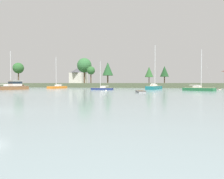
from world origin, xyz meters
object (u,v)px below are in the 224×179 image
at_px(sailboat_navy, 102,89).
at_px(dinghy_grey, 141,92).
at_px(sailboat_green, 199,90).
at_px(mooring_buoy_white, 106,91).
at_px(cruiser_wood, 17,87).
at_px(sailboat_skyblue, 9,88).
at_px(sailboat_orange, 57,88).
at_px(dinghy_cream, 217,89).
at_px(sailboat_teal, 154,88).

height_order(sailboat_navy, dinghy_grey, sailboat_navy).
relative_size(sailboat_green, mooring_buoy_white, 21.35).
relative_size(sailboat_navy, dinghy_grey, 2.27).
bearing_deg(dinghy_grey, sailboat_navy, 127.99).
relative_size(cruiser_wood, sailboat_skyblue, 0.71).
distance_m(sailboat_navy, sailboat_orange, 24.89).
relative_size(sailboat_green, sailboat_orange, 0.90).
xyz_separation_m(dinghy_grey, sailboat_skyblue, (-52.98, 25.13, 0.15)).
bearing_deg(mooring_buoy_white, sailboat_green, 17.49).
xyz_separation_m(cruiser_wood, sailboat_green, (53.50, 1.36, -0.41)).
bearing_deg(dinghy_grey, cruiser_wood, 162.88).
bearing_deg(sailboat_green, dinghy_grey, -135.50).
distance_m(sailboat_orange, dinghy_grey, 45.69).
distance_m(dinghy_cream, mooring_buoy_white, 37.21).
relative_size(cruiser_wood, sailboat_teal, 0.70).
xyz_separation_m(cruiser_wood, dinghy_grey, (39.68, -12.22, -0.52)).
height_order(dinghy_cream, sailboat_skyblue, sailboat_skyblue).
height_order(sailboat_orange, sailboat_skyblue, sailboat_skyblue).
xyz_separation_m(dinghy_grey, sailboat_teal, (2.12, 23.91, 0.16)).
bearing_deg(dinghy_grey, sailboat_orange, 139.59).
bearing_deg(dinghy_cream, sailboat_skyblue, -178.44).
relative_size(sailboat_navy, dinghy_cream, 3.22).
bearing_deg(sailboat_navy, sailboat_teal, 24.00).
bearing_deg(sailboat_navy, dinghy_grey, -52.01).
bearing_deg(dinghy_cream, sailboat_orange, 177.51).
distance_m(dinghy_cream, sailboat_orange, 56.39).
height_order(dinghy_cream, mooring_buoy_white, mooring_buoy_white).
bearing_deg(mooring_buoy_white, sailboat_skyblue, 156.70).
bearing_deg(dinghy_grey, sailboat_green, 44.50).
height_order(sailboat_green, mooring_buoy_white, sailboat_green).
bearing_deg(mooring_buoy_white, sailboat_teal, 57.09).
distance_m(cruiser_wood, sailboat_teal, 43.40).
relative_size(sailboat_navy, sailboat_teal, 0.61).
xyz_separation_m(cruiser_wood, sailboat_orange, (4.89, 17.39, -0.40)).
distance_m(sailboat_navy, sailboat_green, 27.35).
height_order(sailboat_navy, sailboat_teal, sailboat_teal).
bearing_deg(sailboat_orange, cruiser_wood, -105.70).
xyz_separation_m(sailboat_navy, sailboat_orange, (-21.48, 12.58, 0.06)).
relative_size(sailboat_navy, sailboat_orange, 0.72).
xyz_separation_m(dinghy_cream, dinghy_grey, (-21.55, -27.17, 0.04)).
height_order(sailboat_navy, dinghy_cream, sailboat_navy).
distance_m(sailboat_navy, mooring_buoy_white, 11.47).
distance_m(dinghy_cream, sailboat_teal, 19.70).
distance_m(dinghy_grey, sailboat_teal, 24.00).
height_order(sailboat_green, sailboat_skyblue, sailboat_skyblue).
distance_m(dinghy_grey, sailboat_skyblue, 58.64).
xyz_separation_m(sailboat_navy, sailboat_skyblue, (-39.67, 8.09, 0.09)).
height_order(cruiser_wood, sailboat_skyblue, sailboat_skyblue).
bearing_deg(dinghy_cream, sailboat_green, -119.62).
distance_m(sailboat_teal, mooring_buoy_white, 20.97).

